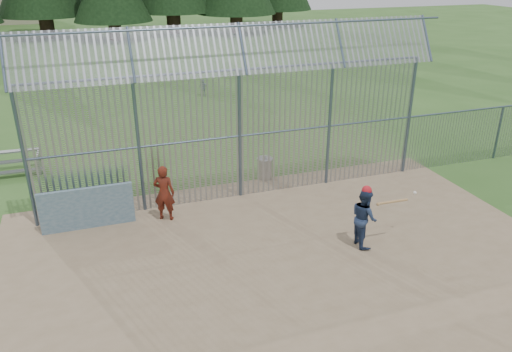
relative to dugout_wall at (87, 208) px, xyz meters
name	(u,v)px	position (x,y,z in m)	size (l,w,h in m)	color
ground	(281,252)	(4.60, -2.90, -0.62)	(120.00, 120.00, 0.00)	#2D511E
dirt_infield	(289,262)	(4.60, -3.40, -0.61)	(14.00, 10.00, 0.02)	#756047
dugout_wall	(87,208)	(0.00, 0.00, 0.00)	(2.50, 0.12, 1.20)	#38566B
batter	(364,217)	(6.73, -3.26, 0.19)	(0.77, 0.60, 1.58)	#21304F
onlooker	(164,193)	(2.10, -0.19, 0.22)	(0.60, 0.39, 1.64)	maroon
bg_kid_seated	(204,88)	(6.45, 13.25, -0.16)	(0.54, 0.22, 0.92)	slate
batting_gear	(373,193)	(6.91, -3.29, 0.87)	(1.68, 0.32, 0.53)	red
trash_can	(265,168)	(5.78, 1.62, -0.24)	(0.56, 0.56, 0.82)	gray
backstop_fence	(296,119)	(6.41, 0.53, 1.74)	(20.09, 0.81, 5.30)	#47566B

